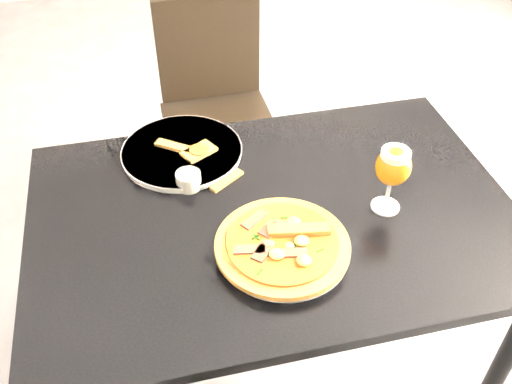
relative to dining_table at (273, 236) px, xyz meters
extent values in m
plane|color=#565659|center=(0.12, 0.32, -0.66)|extent=(6.00, 6.00, 0.00)
cube|color=black|center=(0.00, 0.00, 0.08)|extent=(1.22, 0.83, 0.03)
cylinder|color=black|center=(0.55, -0.32, -0.30)|extent=(0.05, 0.05, 0.72)
cylinder|color=black|center=(-0.55, 0.32, -0.30)|extent=(0.05, 0.05, 0.72)
cylinder|color=black|center=(0.53, 0.35, -0.30)|extent=(0.05, 0.05, 0.72)
cube|color=black|center=(-0.02, 0.80, -0.22)|extent=(0.43, 0.43, 0.04)
cylinder|color=black|center=(-0.18, 0.63, -0.45)|extent=(0.04, 0.04, 0.42)
cylinder|color=black|center=(0.15, 0.64, -0.45)|extent=(0.04, 0.04, 0.42)
cylinder|color=black|center=(-0.20, 0.96, -0.45)|extent=(0.04, 0.04, 0.42)
cylinder|color=black|center=(0.14, 0.98, -0.45)|extent=(0.04, 0.04, 0.42)
cube|color=black|center=(-0.03, 0.99, 0.03)|extent=(0.40, 0.05, 0.41)
cylinder|color=silver|center=(-0.01, -0.13, 0.10)|extent=(0.35, 0.35, 0.02)
cylinder|color=#965324|center=(-0.01, -0.14, 0.11)|extent=(0.31, 0.31, 0.01)
cylinder|color=#B8350F|center=(-0.01, -0.14, 0.12)|extent=(0.25, 0.25, 0.01)
cube|color=#543224|center=(0.02, -0.14, 0.13)|extent=(0.06, 0.03, 0.00)
cube|color=#543224|center=(0.02, -0.09, 0.13)|extent=(0.06, 0.07, 0.00)
cube|color=#543224|center=(-0.05, -0.07, 0.13)|extent=(0.06, 0.07, 0.00)
cube|color=#543224|center=(-0.04, -0.14, 0.13)|extent=(0.06, 0.03, 0.00)
cube|color=#543224|center=(-0.04, -0.19, 0.13)|extent=(0.06, 0.07, 0.00)
cube|color=#543224|center=(0.03, -0.20, 0.13)|extent=(0.06, 0.07, 0.00)
ellipsoid|color=#F2DF4F|center=(0.01, -0.13, 0.13)|extent=(0.03, 0.03, 0.01)
ellipsoid|color=#F2DF4F|center=(-0.01, -0.06, 0.13)|extent=(0.03, 0.03, 0.01)
ellipsoid|color=#F2DF4F|center=(-0.03, -0.13, 0.13)|extent=(0.03, 0.03, 0.01)
ellipsoid|color=#F2DF4F|center=(-0.08, -0.17, 0.13)|extent=(0.03, 0.03, 0.01)
ellipsoid|color=#F2DF4F|center=(-0.01, -0.16, 0.13)|extent=(0.03, 0.03, 0.01)
ellipsoid|color=#F2DF4F|center=(0.05, -0.18, 0.13)|extent=(0.03, 0.03, 0.01)
cube|color=#124D0D|center=(-0.01, -0.12, 0.13)|extent=(0.01, 0.02, 0.00)
cube|color=#124D0D|center=(-0.02, -0.09, 0.13)|extent=(0.01, 0.02, 0.00)
cube|color=#124D0D|center=(-0.06, -0.07, 0.13)|extent=(0.02, 0.02, 0.00)
cube|color=#124D0D|center=(-0.04, -0.13, 0.13)|extent=(0.02, 0.01, 0.00)
cube|color=#124D0D|center=(-0.08, -0.15, 0.13)|extent=(0.02, 0.01, 0.00)
cube|color=#124D0D|center=(-0.02, -0.15, 0.13)|extent=(0.02, 0.02, 0.00)
cube|color=#124D0D|center=(-0.03, -0.18, 0.13)|extent=(0.01, 0.02, 0.00)
cube|color=#124D0D|center=(0.00, -0.22, 0.13)|extent=(0.01, 0.02, 0.00)
cube|color=#124D0D|center=(0.01, -0.16, 0.13)|extent=(0.02, 0.02, 0.00)
cube|color=#124D0D|center=(0.05, -0.16, 0.13)|extent=(0.02, 0.01, 0.00)
cube|color=#124D0D|center=(0.00, -0.13, 0.13)|extent=(0.02, 0.01, 0.00)
cube|color=#124D0D|center=(0.03, -0.11, 0.13)|extent=(0.02, 0.02, 0.00)
cube|color=#965324|center=(0.04, -0.14, 0.13)|extent=(0.15, 0.05, 0.01)
cylinder|color=silver|center=(-0.20, 0.27, 0.10)|extent=(0.39, 0.39, 0.02)
cube|color=#965324|center=(-0.22, 0.29, 0.11)|extent=(0.11, 0.08, 0.01)
cube|color=#965324|center=(-0.15, 0.25, 0.11)|extent=(0.11, 0.09, 0.01)
cylinder|color=#B8350F|center=(-0.15, 0.25, 0.12)|extent=(0.05, 0.05, 0.00)
cube|color=#965324|center=(-0.10, 0.13, 0.09)|extent=(0.10, 0.08, 0.01)
cylinder|color=beige|center=(-0.20, 0.13, 0.11)|extent=(0.07, 0.07, 0.04)
cylinder|color=gold|center=(-0.20, 0.13, 0.13)|extent=(0.06, 0.06, 0.01)
cylinder|color=silver|center=(0.28, -0.04, 0.09)|extent=(0.07, 0.07, 0.01)
cylinder|color=silver|center=(0.28, -0.04, 0.13)|extent=(0.01, 0.01, 0.08)
ellipsoid|color=#93590E|center=(0.28, -0.04, 0.22)|extent=(0.09, 0.09, 0.10)
cylinder|color=silver|center=(0.28, -0.04, 0.26)|extent=(0.07, 0.07, 0.02)
camera|label=1|loc=(-0.25, -1.00, 1.06)|focal=40.00mm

